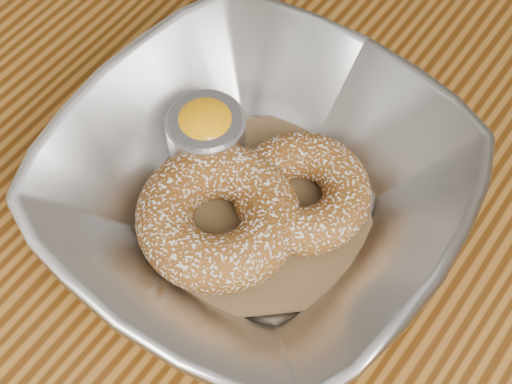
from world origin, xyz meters
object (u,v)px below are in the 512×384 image
Objects in this scene: donut_back at (302,192)px; donut_front at (218,217)px; ramekin at (207,136)px; serving_bowl at (256,191)px; table at (365,294)px.

donut_back is 0.06m from donut_front.
ramekin is at bearing -176.06° from donut_back.
serving_bowl is at bearing -138.44° from donut_back.
ramekin reaches higher than donut_front.
ramekin reaches higher than donut_back.
donut_front reaches higher than donut_back.
ramekin is (-0.07, -0.00, 0.01)m from donut_back.
serving_bowl reaches higher than donut_front.
table is 4.79× the size of serving_bowl.
ramekin is (-0.12, -0.03, 0.13)m from table.
serving_bowl reaches higher than ramekin.
ramekin is at bearing 164.11° from serving_bowl.
table is at bearing 21.67° from donut_back.
donut_back is at bearing 56.38° from donut_front.
serving_bowl is at bearing -151.52° from table.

